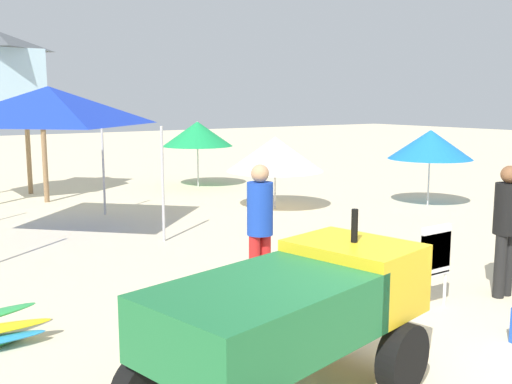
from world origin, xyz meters
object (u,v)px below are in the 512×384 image
Objects in this scene: beach_umbrella_far at (275,154)px; utility_cart at (296,310)px; lifeguard_near_center at (260,222)px; beach_umbrella_mid at (430,144)px; popup_canopy at (49,106)px; stacked_plastic_chairs at (427,258)px; lifeguard_near_left at (507,222)px; beach_umbrella_left at (197,134)px.

utility_cart is at bearing -125.03° from beach_umbrella_far.
beach_umbrella_mid reaches higher than lifeguard_near_center.
popup_canopy is at bearing 179.63° from beach_umbrella_far.
lifeguard_near_left is at bearing -13.89° from stacked_plastic_chairs.
lifeguard_near_center is 0.57× the size of popup_canopy.
popup_canopy is at bearing 119.58° from lifeguard_near_left.
utility_cart is at bearing -90.59° from popup_canopy.
lifeguard_near_center is 0.85× the size of beach_umbrella_left.
stacked_plastic_chairs is 0.34× the size of popup_canopy.
lifeguard_near_left is 0.98× the size of lifeguard_near_center.
stacked_plastic_chairs is at bearing 166.11° from lifeguard_near_left.
beach_umbrella_far is at bearing 54.97° from utility_cart.
beach_umbrella_left reaches higher than stacked_plastic_chairs.
utility_cart is 3.83m from lifeguard_near_left.
utility_cart is 12.26m from beach_umbrella_left.
stacked_plastic_chairs is at bearing 18.38° from utility_cart.
stacked_plastic_chairs is at bearing -43.36° from lifeguard_near_center.
stacked_plastic_chairs is at bearing -140.61° from beach_umbrella_mid.
beach_umbrella_left reaches higher than beach_umbrella_far.
lifeguard_near_left reaches higher than stacked_plastic_chairs.
lifeguard_near_center is at bearing 136.64° from stacked_plastic_chairs.
beach_umbrella_far is at bearing 79.56° from lifeguard_near_left.
utility_cart is at bearing -118.20° from lifeguard_near_center.
beach_umbrella_left reaches higher than lifeguard_near_left.
beach_umbrella_far is (2.33, 6.22, 0.64)m from stacked_plastic_chairs.
lifeguard_near_left is at bearing -97.60° from beach_umbrella_left.
stacked_plastic_chairs is 6.67m from beach_umbrella_far.
lifeguard_near_left is 0.56× the size of popup_canopy.
beach_umbrella_far is at bearing 52.14° from lifeguard_near_center.
beach_umbrella_far reaches higher than utility_cart.
beach_umbrella_left is 0.90× the size of beach_umbrella_far.
beach_umbrella_far is (-0.20, -3.99, -0.25)m from beach_umbrella_left.
popup_canopy is (-1.13, 4.89, 1.37)m from lifeguard_near_center.
beach_umbrella_mid is (8.17, 5.41, 0.64)m from utility_cart.
beach_umbrella_left is 4.00m from beach_umbrella_far.
stacked_plastic_chairs is 0.46× the size of beach_umbrella_far.
beach_umbrella_mid is (6.96, 3.16, 0.46)m from lifeguard_near_center.
lifeguard_near_center reaches higher than lifeguard_near_left.
lifeguard_near_center is at bearing -76.95° from popup_canopy.
lifeguard_near_left is 6.52m from beach_umbrella_mid.
stacked_plastic_chairs is 7.18m from beach_umbrella_mid.
beach_umbrella_left is (3.97, 8.84, 0.53)m from lifeguard_near_center.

